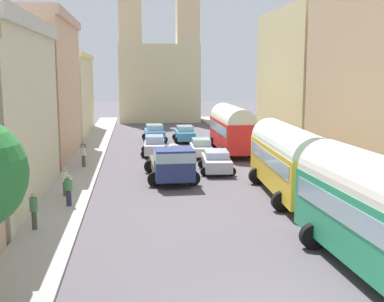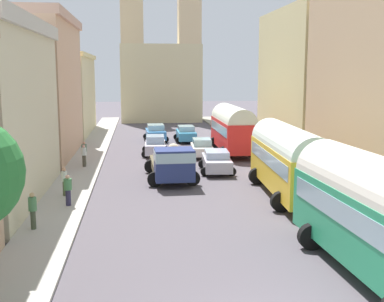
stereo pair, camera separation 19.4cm
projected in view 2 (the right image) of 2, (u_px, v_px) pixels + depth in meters
name	position (u px, v px, depth m)	size (l,w,h in m)	color
ground_plane	(180.00, 159.00, 38.61)	(154.00, 154.00, 0.00)	#504A51
sidewalk_left	(87.00, 160.00, 37.79)	(2.50, 70.00, 0.14)	#B4AEA4
sidewalk_right	(270.00, 156.00, 39.40)	(2.50, 70.00, 0.14)	gray
building_left_2	(39.00, 87.00, 38.69)	(5.67, 13.61, 11.21)	tan
building_left_3	(69.00, 94.00, 53.30)	(4.83, 14.51, 8.73)	beige
building_right_2	(309.00, 81.00, 41.52)	(5.57, 13.32, 12.00)	#CFC088
distant_church	(161.00, 70.00, 66.97)	(10.95, 6.19, 20.26)	beige
parked_bus_0	(383.00, 214.00, 15.74)	(3.54, 9.81, 4.05)	#289A68
parked_bus_1	(288.00, 158.00, 26.59)	(3.47, 9.71, 3.91)	gold
parked_bus_2	(233.00, 127.00, 40.90)	(3.32, 8.72, 4.00)	red
cargo_truck_0	(172.00, 163.00, 30.32)	(3.30, 6.92, 2.29)	navy
car_0	(155.00, 145.00, 40.10)	(2.33, 4.12, 1.64)	silver
car_1	(156.00, 133.00, 48.50)	(2.49, 4.12, 1.65)	#3B84CC
car_2	(217.00, 161.00, 33.34)	(2.54, 4.45, 1.49)	silver
car_3	(202.00, 148.00, 39.39)	(2.32, 3.82, 1.48)	silver
car_4	(186.00, 134.00, 48.03)	(2.33, 4.21, 1.57)	#3895C2
pedestrian_0	(68.00, 189.00, 24.40)	(0.53, 0.53, 1.72)	#2C2844
pedestrian_1	(33.00, 210.00, 20.71)	(0.44, 0.44, 1.74)	#414C37
pedestrian_2	(84.00, 155.00, 34.53)	(0.45, 0.45, 1.70)	#4D4839
pedestrian_3	(84.00, 152.00, 35.54)	(0.55, 0.55, 1.78)	#717250
pedestrian_4	(64.00, 180.00, 26.34)	(0.37, 0.37, 1.71)	#4B5335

